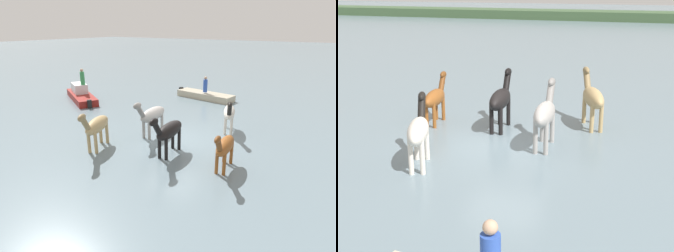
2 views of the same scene
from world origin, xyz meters
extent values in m
plane|color=slate|center=(0.00, 0.00, 0.00)|extent=(197.96, 197.96, 0.00)
cube|color=#3C5535|center=(0.00, 53.37, 0.00)|extent=(178.16, 6.00, 2.40)
ellipsoid|color=#9E9993|center=(1.35, 0.04, 1.13)|extent=(0.73, 2.09, 0.69)
cylinder|color=#9E9993|center=(1.15, 0.65, 0.57)|extent=(0.15, 0.15, 1.13)
cylinder|color=#9E9993|center=(1.48, 0.67, 0.57)|extent=(0.15, 0.15, 1.13)
cylinder|color=#9E9993|center=(1.22, -0.58, 0.57)|extent=(0.15, 0.15, 1.13)
cylinder|color=#9E9993|center=(1.56, -0.56, 0.57)|extent=(0.15, 0.15, 1.13)
cylinder|color=slate|center=(1.29, 1.13, 1.58)|extent=(0.27, 0.64, 0.76)
ellipsoid|color=slate|center=(1.27, 1.35, 1.89)|extent=(0.27, 0.58, 0.30)
ellipsoid|color=brown|center=(-3.18, 1.46, 0.99)|extent=(0.75, 1.85, 0.61)
cylinder|color=brown|center=(-3.39, 1.97, 0.50)|extent=(0.13, 0.13, 0.99)
cylinder|color=brown|center=(-3.10, 2.01, 0.50)|extent=(0.13, 0.13, 0.99)
cylinder|color=brown|center=(-3.26, 0.90, 0.50)|extent=(0.13, 0.13, 0.99)
cylinder|color=brown|center=(-2.97, 0.94, 0.50)|extent=(0.13, 0.13, 0.99)
cylinder|color=brown|center=(-3.30, 2.40, 1.39)|extent=(0.27, 0.57, 0.66)
ellipsoid|color=brown|center=(-3.32, 2.59, 1.66)|extent=(0.27, 0.51, 0.26)
ellipsoid|color=black|center=(-0.62, 1.50, 1.12)|extent=(0.76, 2.07, 0.68)
cylinder|color=black|center=(-0.83, 2.09, 0.56)|extent=(0.15, 0.15, 1.12)
cylinder|color=black|center=(-0.50, 2.12, 0.56)|extent=(0.15, 0.15, 1.12)
cylinder|color=black|center=(-0.73, 0.88, 0.56)|extent=(0.15, 0.15, 1.12)
cylinder|color=black|center=(-0.40, 0.91, 0.56)|extent=(0.15, 0.15, 1.12)
cylinder|color=black|center=(-0.71, 2.58, 1.57)|extent=(0.29, 0.64, 0.75)
ellipsoid|color=black|center=(-0.72, 2.79, 1.87)|extent=(0.28, 0.57, 0.30)
ellipsoid|color=silver|center=(-1.70, -2.65, 1.08)|extent=(1.23, 2.03, 0.66)
cylinder|color=silver|center=(-2.05, -2.16, 0.54)|extent=(0.14, 0.14, 1.08)
cylinder|color=silver|center=(-1.76, -2.05, 0.54)|extent=(0.14, 0.14, 1.08)
cylinder|color=silver|center=(-1.64, -3.25, 0.54)|extent=(0.14, 0.14, 1.08)
cylinder|color=silver|center=(-1.34, -3.14, 0.54)|extent=(0.14, 0.14, 1.08)
cylinder|color=black|center=(-2.06, -1.68, 1.50)|extent=(0.42, 0.64, 0.72)
ellipsoid|color=black|center=(-2.14, -1.49, 1.80)|extent=(0.40, 0.58, 0.29)
ellipsoid|color=tan|center=(2.51, 2.76, 1.13)|extent=(1.31, 2.12, 0.69)
cylinder|color=tan|center=(2.14, 3.27, 0.56)|extent=(0.15, 0.15, 1.13)
cylinder|color=tan|center=(2.44, 3.39, 0.56)|extent=(0.15, 0.15, 1.13)
cylinder|color=tan|center=(2.59, 2.13, 0.56)|extent=(0.15, 0.15, 1.13)
cylinder|color=tan|center=(2.89, 2.25, 0.56)|extent=(0.15, 0.15, 1.13)
cylinder|color=olive|center=(2.12, 3.76, 1.57)|extent=(0.45, 0.67, 0.75)
ellipsoid|color=olive|center=(2.04, 3.97, 1.88)|extent=(0.42, 0.61, 0.30)
sphere|color=tan|center=(2.47, -8.24, 1.66)|extent=(0.24, 0.24, 0.24)
camera|label=1|loc=(-6.89, 11.16, 5.42)|focal=30.28mm
camera|label=2|loc=(4.65, -14.26, 5.19)|focal=51.25mm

